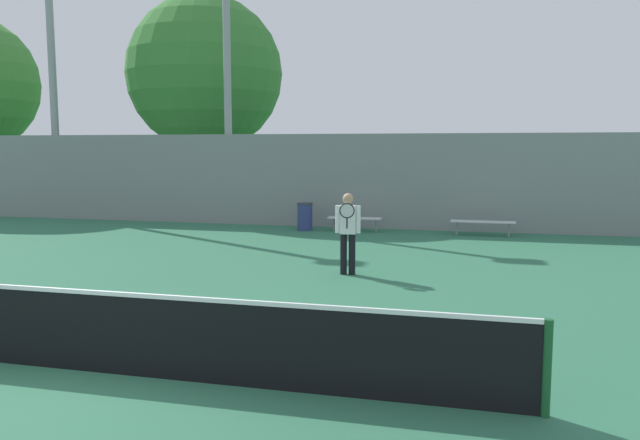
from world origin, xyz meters
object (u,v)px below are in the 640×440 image
(tree_green_broad, at_px, (205,74))
(light_pole_near_left, at_px, (227,71))
(bench_courtside_far, at_px, (483,222))
(tennis_net, at_px, (91,330))
(bench_courtside_near, at_px, (355,219))
(tennis_player, at_px, (348,229))
(light_pole_far_right, at_px, (51,39))
(trash_bin, at_px, (305,217))

(tree_green_broad, bearing_deg, light_pole_near_left, -56.27)
(bench_courtside_far, height_order, tree_green_broad, tree_green_broad)
(bench_courtside_far, bearing_deg, tennis_net, -109.57)
(bench_courtside_near, distance_m, bench_courtside_far, 3.91)
(tennis_player, relative_size, light_pole_far_right, 0.14)
(tree_green_broad, bearing_deg, tennis_player, -54.00)
(bench_courtside_near, xyz_separation_m, tree_green_broad, (-7.25, 4.94, 5.22))
(tennis_player, bearing_deg, light_pole_near_left, 119.67)
(tennis_net, height_order, bench_courtside_far, tennis_net)
(trash_bin, relative_size, tree_green_broad, 0.10)
(bench_courtside_near, bearing_deg, tennis_player, -80.31)
(bench_courtside_near, bearing_deg, tennis_net, -93.01)
(bench_courtside_near, relative_size, light_pole_far_right, 0.14)
(bench_courtside_far, bearing_deg, tennis_player, -112.88)
(bench_courtside_far, bearing_deg, light_pole_near_left, 172.83)
(tennis_player, distance_m, tree_green_broad, 15.00)
(tennis_net, distance_m, tree_green_broad, 19.69)
(bench_courtside_far, relative_size, light_pole_near_left, 0.21)
(tennis_player, distance_m, bench_courtside_near, 6.71)
(tree_green_broad, bearing_deg, trash_bin, -41.86)
(tennis_net, bearing_deg, trash_bin, 94.12)
(bench_courtside_far, xyz_separation_m, tree_green_broad, (-11.16, 4.94, 5.22))
(trash_bin, bearing_deg, light_pole_near_left, 158.58)
(light_pole_far_right, height_order, trash_bin, light_pole_far_right)
(light_pole_far_right, relative_size, trash_bin, 13.65)
(tennis_player, bearing_deg, bench_courtside_near, 92.28)
(tennis_net, distance_m, tennis_player, 6.58)
(tennis_player, distance_m, bench_courtside_far, 7.18)
(light_pole_far_right, bearing_deg, bench_courtside_near, -8.23)
(bench_courtside_near, relative_size, tree_green_broad, 0.19)
(tennis_net, bearing_deg, tennis_player, 74.04)
(bench_courtside_far, xyz_separation_m, light_pole_far_right, (-15.98, 1.75, 6.29))
(tennis_player, relative_size, light_pole_near_left, 0.19)
(tennis_player, relative_size, tree_green_broad, 0.19)
(bench_courtside_near, height_order, light_pole_near_left, light_pole_near_left)
(bench_courtside_near, xyz_separation_m, light_pole_far_right, (-12.07, 1.75, 6.30))
(bench_courtside_near, distance_m, trash_bin, 1.61)
(light_pole_near_left, distance_m, tree_green_broad, 4.65)
(bench_courtside_near, xyz_separation_m, trash_bin, (-1.60, -0.13, 0.04))
(trash_bin, height_order, tree_green_broad, tree_green_broad)
(tennis_net, xyz_separation_m, tennis_player, (1.81, 6.31, 0.46))
(bench_courtside_far, bearing_deg, light_pole_far_right, 173.77)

